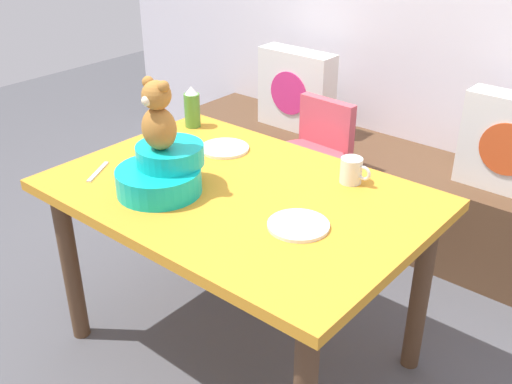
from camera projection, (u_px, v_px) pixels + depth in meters
The scene contains 13 objects.
ground_plane at pixel (241, 348), 2.49m from camera, with size 8.00×8.00×0.00m, color #4C4C51.
window_bench at pixel (390, 194), 3.20m from camera, with size 2.60×0.44×0.46m, color brown.
pillow_floral_left at pixel (296, 90), 3.33m from camera, with size 0.44×0.15×0.44m.
pillow_floral_right at pixel (512, 145), 2.66m from camera, with size 0.44×0.15×0.44m.
dining_table at pixel (238, 214), 2.19m from camera, with size 1.33×0.92×0.74m.
highchair at pixel (309, 159), 2.90m from camera, with size 0.34×0.46×0.79m.
infant_seat_teal at pixel (163, 172), 2.11m from camera, with size 0.30×0.33×0.16m.
teddy_bear at pixel (158, 117), 2.01m from camera, with size 0.13×0.12×0.25m.
ketchup_bottle at pixel (192, 108), 2.65m from camera, with size 0.07×0.07×0.18m.
coffee_mug at pixel (352, 170), 2.18m from camera, with size 0.12×0.08×0.09m.
dinner_plate_near at pixel (224, 148), 2.46m from camera, with size 0.20×0.20×0.01m, color white.
dinner_plate_far at pixel (298, 225), 1.92m from camera, with size 0.20×0.20×0.01m, color white.
table_fork at pixel (98, 172), 2.27m from camera, with size 0.02×0.17×0.01m, color silver.
Camera 1 is at (1.27, -1.42, 1.73)m, focal length 42.18 mm.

